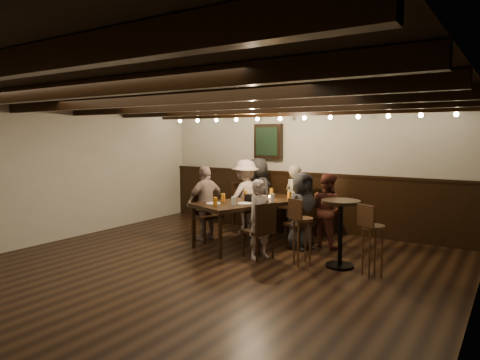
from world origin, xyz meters
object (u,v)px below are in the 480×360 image
Objects in this scene: person_bench_left at (258,193)px; person_right_far at (260,219)px; dining_table at (252,204)px; person_left_far at (206,203)px; bar_stool_left at (302,240)px; chair_right_far at (259,241)px; bar_stool_right at (372,250)px; high_top_table at (341,223)px; chair_right_near at (300,233)px; person_right_near at (302,211)px; chair_left_near at (246,218)px; person_bench_centre at (295,200)px; person_left_near at (245,196)px; chair_left_far at (207,224)px; person_bench_right at (327,210)px.

person_bench_left is 1.18× the size of person_right_far.
dining_table is 1.64× the size of person_left_far.
person_left_far is at bearing -172.13° from bar_stool_left.
bar_stool_right reaches higher than chair_right_far.
dining_table is at bearing 166.21° from high_top_table.
person_bench_left is at bearing 135.00° from dining_table.
person_left_far reaches higher than chair_right_near.
chair_right_far is 0.64× the size of person_left_far.
person_right_near is at bearing 177.04° from bar_stool_right.
bar_stool_right is (2.77, -1.24, 0.07)m from chair_left_near.
person_right_far reaches higher than dining_table.
dining_table is 2.24× the size of bar_stool_left.
bar_stool_left reaches higher than high_top_table.
person_right_far is 1.24× the size of bar_stool_left.
person_bench_left reaches higher than person_bench_centre.
person_left_far is (-1.39, 0.48, 0.41)m from chair_right_far.
chair_right_near is 1.53m from person_left_near.
bar_stool_right is at bearing -68.49° from chair_right_far.
bar_stool_left is (1.77, -1.29, 0.07)m from chair_left_near.
person_left_far is (-0.03, 0.01, 0.39)m from chair_left_far.
person_right_near is 1.30× the size of bar_stool_right.
chair_right_far is 0.65× the size of person_bench_centre.
dining_table is 2.39× the size of chair_left_far.
high_top_table is at bearing 83.49° from person_left_near.
bar_stool_right is (1.67, 0.09, -0.24)m from person_right_far.
chair_right_far is 0.98m from person_right_near.
person_bench_left is at bearing 174.31° from bar_stool_right.
chair_left_near is 0.67× the size of person_bench_left.
person_bench_left reaches higher than chair_left_far.
person_right_far is at bearing -156.88° from bar_stool_left.
person_bench_right reaches higher than person_right_far.
person_bench_right reaches higher than chair_right_near.
chair_left_far is 0.76× the size of person_right_far.
person_bench_right is (1.70, -0.58, -0.09)m from person_bench_left.
person_bench_centre is at bearing 128.66° from person_left_near.
person_left_near is at bearing 38.66° from person_bench_centre.
person_right_near is (1.41, -0.96, -0.08)m from person_bench_left.
chair_left_near is 0.77× the size of person_bench_right.
chair_right_near is at bearing 90.00° from person_right_near.
bar_stool_left is at bearing 72.87° from chair_left_near.
person_bench_centre reaches higher than bar_stool_left.
dining_table is at bearing 172.95° from bar_stool_left.
chair_right_near is 1.02m from person_bench_centre.
bar_stool_left reaches higher than chair_left_near.
person_right_near is at bearing 145.44° from high_top_table.
chair_right_near is at bearing 90.00° from person_left_near.
person_left_far reaches higher than high_top_table.
chair_left_far is at bearing -161.27° from bar_stool_right.
person_bench_centre reaches higher than dining_table.
person_bench_right is (1.68, -0.10, 0.33)m from chair_left_near.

